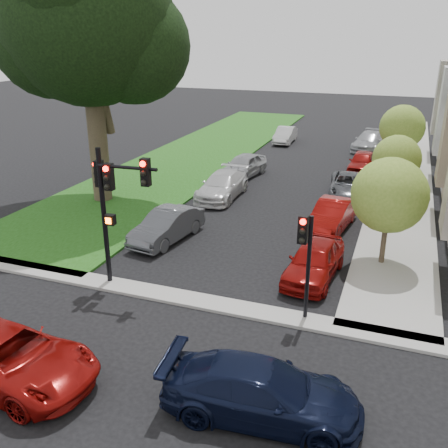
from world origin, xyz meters
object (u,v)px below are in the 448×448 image
(car_parked_6, at_px, (222,185))
(car_cross_far, at_px, (261,391))
(car_cross_near, at_px, (7,357))
(car_parked_7, at_px, (244,166))
(car_parked_5, at_px, (167,226))
(traffic_signal_secondary, at_px, (305,249))
(car_parked_3, at_px, (362,162))
(small_tree_c, at_px, (402,127))
(traffic_signal_main, at_px, (112,194))
(car_parked_1, at_px, (332,215))
(small_tree_b, at_px, (397,159))
(car_parked_0, at_px, (314,261))
(car_parked_2, at_px, (348,184))
(car_parked_4, at_px, (369,141))
(small_tree_a, at_px, (389,195))
(eucalyptus, at_px, (86,18))
(car_parked_9, at_px, (285,135))

(car_parked_6, bearing_deg, car_cross_far, -66.84)
(car_cross_near, bearing_deg, car_parked_7, 6.14)
(car_parked_5, distance_m, car_parked_7, 11.86)
(traffic_signal_secondary, xyz_separation_m, car_parked_3, (-0.04, 20.68, -1.96))
(car_parked_7, bearing_deg, small_tree_c, 37.23)
(traffic_signal_main, xyz_separation_m, traffic_signal_secondary, (7.26, -0.04, -1.09))
(small_tree_c, height_order, car_cross_far, small_tree_c)
(car_parked_1, height_order, car_parked_3, car_parked_1)
(small_tree_b, xyz_separation_m, car_parked_0, (-2.50, -10.68, -1.91))
(car_cross_near, bearing_deg, car_parked_2, -12.82)
(car_cross_near, xyz_separation_m, car_parked_1, (6.81, 14.99, -0.03))
(car_parked_1, relative_size, car_parked_3, 1.05)
(small_tree_b, height_order, car_cross_near, small_tree_b)
(car_parked_4, distance_m, car_parked_5, 24.42)
(car_parked_2, bearing_deg, car_cross_far, -94.89)
(small_tree_a, xyz_separation_m, small_tree_b, (-0.00, 8.45, -0.43))
(eucalyptus, height_order, traffic_signal_main, eucalyptus)
(car_parked_7, bearing_deg, car_parked_4, 66.32)
(car_parked_2, xyz_separation_m, car_parked_3, (0.28, 5.74, 0.08))
(car_cross_near, height_order, car_parked_7, car_parked_7)
(car_parked_0, xyz_separation_m, car_parked_6, (-7.11, 8.54, -0.02))
(car_parked_4, relative_size, car_parked_9, 1.22)
(car_parked_1, height_order, car_parked_5, car_parked_5)
(car_parked_1, distance_m, car_parked_6, 7.52)
(eucalyptus, relative_size, car_parked_7, 3.21)
(small_tree_c, height_order, car_parked_9, small_tree_c)
(eucalyptus, xyz_separation_m, car_parked_4, (13.52, 19.23, -9.26))
(traffic_signal_main, distance_m, car_parked_7, 16.79)
(traffic_signal_secondary, relative_size, car_parked_7, 0.84)
(small_tree_a, bearing_deg, car_parked_5, -175.41)
(traffic_signal_main, height_order, car_parked_4, traffic_signal_main)
(car_parked_6, bearing_deg, small_tree_b, 12.24)
(eucalyptus, height_order, small_tree_a, eucalyptus)
(car_parked_0, xyz_separation_m, car_parked_7, (-7.34, 13.31, 0.01))
(eucalyptus, height_order, car_parked_9, eucalyptus)
(car_cross_near, relative_size, car_parked_9, 1.32)
(eucalyptus, relative_size, small_tree_a, 3.14)
(car_parked_3, distance_m, car_parked_5, 17.63)
(traffic_signal_secondary, relative_size, car_parked_5, 0.85)
(traffic_signal_main, xyz_separation_m, car_parked_1, (6.91, 8.89, -3.03))
(car_cross_far, bearing_deg, traffic_signal_secondary, -5.84)
(car_parked_1, bearing_deg, car_cross_near, -106.91)
(small_tree_c, xyz_separation_m, car_parked_5, (-9.78, -17.18, -2.35))
(car_cross_near, bearing_deg, traffic_signal_secondary, -44.54)
(small_tree_c, bearing_deg, traffic_signal_secondary, -96.03)
(car_parked_0, height_order, car_parked_5, car_parked_0)
(car_cross_near, bearing_deg, traffic_signal_main, 6.16)
(traffic_signal_secondary, bearing_deg, car_parked_3, 90.12)
(car_parked_5, bearing_deg, car_parked_3, 73.58)
(car_parked_9, bearing_deg, car_parked_4, -4.89)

